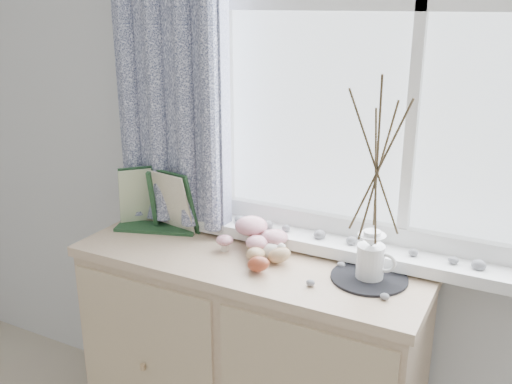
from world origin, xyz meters
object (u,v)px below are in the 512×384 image
at_px(botanical_book, 150,201).
at_px(toadstool_cluster, 256,233).
at_px(sideboard, 249,365).
at_px(twig_pitcher, 377,163).

bearing_deg(botanical_book, toadstool_cluster, -13.05).
bearing_deg(sideboard, botanical_book, 176.60).
height_order(sideboard, twig_pitcher, twig_pitcher).
height_order(toadstool_cluster, twig_pitcher, twig_pitcher).
bearing_deg(twig_pitcher, toadstool_cluster, 169.56).
xyz_separation_m(botanical_book, toadstool_cluster, (0.41, 0.04, -0.06)).
relative_size(sideboard, botanical_book, 3.41).
bearing_deg(toadstool_cluster, botanical_book, -174.80).
relative_size(toadstool_cluster, twig_pitcher, 0.37).
height_order(sideboard, botanical_book, botanical_book).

